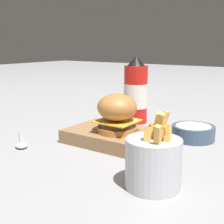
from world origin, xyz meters
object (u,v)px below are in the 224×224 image
Objects in this scene: serving_board at (112,136)px; fries_basket at (154,162)px; ketchup_bottle at (136,93)px; spoon at (21,143)px; burger at (117,113)px; side_bowl at (193,132)px.

fries_basket is at bearing 140.59° from serving_board.
ketchup_bottle is at bearing -55.56° from fries_basket.
ketchup_bottle is 1.59× the size of spoon.
fries_basket reaches higher than burger.
fries_basket is 0.34m from side_bowl.
side_bowl reaches higher than spoon.
side_bowl is at bearing 78.35° from spoon.
ketchup_bottle is 1.89× the size of side_bowl.
burger is 0.26m from fries_basket.
ketchup_bottle is at bearing -18.56° from side_bowl.
burger reaches higher than spoon.
ketchup_bottle is at bearing 109.97° from spoon.
burger is at bearing 72.55° from spoon.
serving_board is 1.04× the size of ketchup_bottle.
burger is (-0.02, 0.01, 0.07)m from serving_board.
spoon is at bearing 72.50° from ketchup_bottle.
fries_basket is at bearing 139.12° from burger.
ketchup_bottle reaches higher than spoon.
serving_board reaches higher than spoon.
side_bowl is at bearing -138.63° from serving_board.
side_bowl is 0.48m from spoon.
serving_board is 0.26m from ketchup_bottle.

